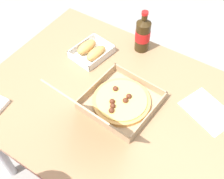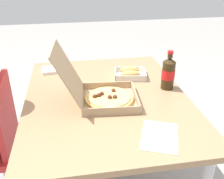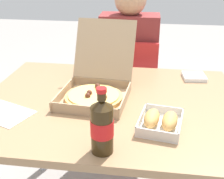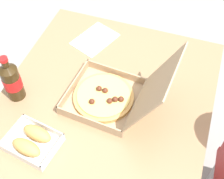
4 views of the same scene
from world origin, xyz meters
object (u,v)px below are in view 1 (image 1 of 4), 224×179
Objects in this scene: cola_bottle at (143,34)px; bread_side_box at (92,51)px; pizza_box_open at (117,103)px; paper_menu at (208,111)px.

bread_side_box is at bearing 43.07° from cola_bottle.
paper_menu is at bearing -148.98° from pizza_box_open.
bread_side_box is 0.94× the size of cola_bottle.
pizza_box_open is 0.35m from bread_side_box.
pizza_box_open is at bearing 52.65° from paper_menu.
paper_menu is at bearing 156.39° from cola_bottle.
bread_side_box is 0.62m from paper_menu.
paper_menu is (-0.43, 0.19, -0.09)m from cola_bottle.
cola_bottle is (-0.19, -0.17, 0.07)m from bread_side_box.
paper_menu is (-0.33, -0.20, -0.04)m from pizza_box_open.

